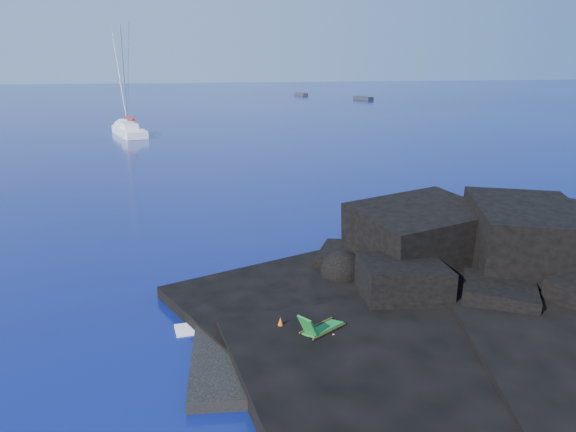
% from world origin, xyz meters
% --- Properties ---
extents(ground, '(400.00, 400.00, 0.00)m').
position_xyz_m(ground, '(0.00, 0.00, 0.00)').
color(ground, '#04083D').
rests_on(ground, ground).
extents(headland, '(24.00, 24.00, 3.60)m').
position_xyz_m(headland, '(13.00, 3.00, 0.00)').
color(headland, black).
rests_on(headland, ground).
extents(beach, '(9.08, 6.86, 0.70)m').
position_xyz_m(beach, '(4.50, 0.50, 0.00)').
color(beach, black).
rests_on(beach, ground).
extents(surf_foam, '(10.00, 8.00, 0.06)m').
position_xyz_m(surf_foam, '(5.00, 5.00, 0.00)').
color(surf_foam, white).
rests_on(surf_foam, ground).
extents(sailboat, '(5.70, 12.41, 12.76)m').
position_xyz_m(sailboat, '(-5.02, 54.83, 0.00)').
color(sailboat, white).
rests_on(sailboat, ground).
extents(deck_chair, '(1.71, 1.43, 1.09)m').
position_xyz_m(deck_chair, '(4.35, 0.63, 0.89)').
color(deck_chair, '#166525').
rests_on(deck_chair, beach).
extents(towel, '(1.82, 0.98, 0.05)m').
position_xyz_m(towel, '(4.13, 0.32, 0.37)').
color(towel, white).
rests_on(towel, beach).
extents(sunbather, '(1.70, 0.60, 0.25)m').
position_xyz_m(sunbather, '(4.13, 0.32, 0.52)').
color(sunbather, '#E7BA79').
rests_on(sunbather, towel).
extents(marker_cone, '(0.45, 0.45, 0.55)m').
position_xyz_m(marker_cone, '(3.10, 1.23, 0.63)').
color(marker_cone, '#CF520A').
rests_on(marker_cone, beach).
extents(distant_boat_a, '(2.63, 4.87, 0.62)m').
position_xyz_m(distant_boat_a, '(31.76, 122.53, 0.00)').
color(distant_boat_a, '#2B2A30').
rests_on(distant_boat_a, ground).
extents(distant_boat_b, '(3.42, 5.34, 0.68)m').
position_xyz_m(distant_boat_b, '(41.88, 105.34, 0.00)').
color(distant_boat_b, black).
rests_on(distant_boat_b, ground).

